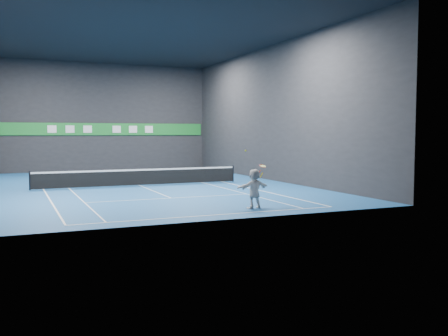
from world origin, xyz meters
name	(u,v)px	position (x,y,z in m)	size (l,w,h in m)	color
ground	(140,186)	(0.00, 0.00, 0.00)	(26.00, 26.00, 0.00)	#184D89
ceiling	(138,35)	(0.00, 0.00, 9.00)	(26.00, 26.00, 0.00)	black
wall_back	(102,117)	(0.00, 13.00, 4.50)	(18.00, 0.10, 9.00)	#232326
wall_front	(225,96)	(0.00, -13.00, 4.50)	(18.00, 0.10, 9.00)	#232326
wall_right	(271,113)	(9.00, 0.00, 4.50)	(0.10, 26.00, 9.00)	#232326
baseline_near	(214,215)	(0.00, -11.89, 0.00)	(10.98, 0.08, 0.01)	white
baseline_far	(105,172)	(0.00, 11.89, 0.00)	(10.98, 0.08, 0.01)	white
sideline_doubles_left	(44,190)	(-5.49, 0.00, 0.00)	(0.08, 23.78, 0.01)	white
sideline_doubles_right	(223,182)	(5.49, 0.00, 0.00)	(0.08, 23.78, 0.01)	white
sideline_singles_left	(69,188)	(-4.11, 0.00, 0.00)	(0.06, 23.78, 0.01)	white
sideline_singles_right	(203,183)	(4.11, 0.00, 0.00)	(0.06, 23.78, 0.01)	white
service_line_near	(171,198)	(0.00, -6.40, 0.00)	(8.23, 0.06, 0.01)	white
service_line_far	(118,177)	(0.00, 6.40, 0.00)	(8.23, 0.06, 0.01)	white
center_service_line	(140,185)	(0.00, 0.00, 0.00)	(0.06, 12.80, 0.01)	white
player	(254,189)	(2.24, -10.95, 0.84)	(1.55, 0.49, 1.67)	silver
tennis_ball	(246,151)	(1.86, -10.88, 2.44)	(0.07, 0.07, 0.07)	#E0F729
tennis_net	(140,177)	(0.00, 0.00, 0.54)	(12.50, 0.10, 1.07)	black
sponsor_banner	(102,129)	(0.00, 12.93, 3.50)	(17.64, 0.11, 1.00)	#1B802D
tennis_racket	(262,167)	(2.64, -10.90, 1.72)	(0.43, 0.40, 0.59)	#B2131D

